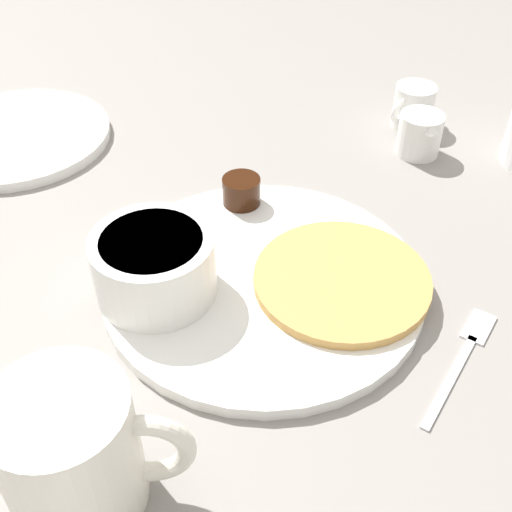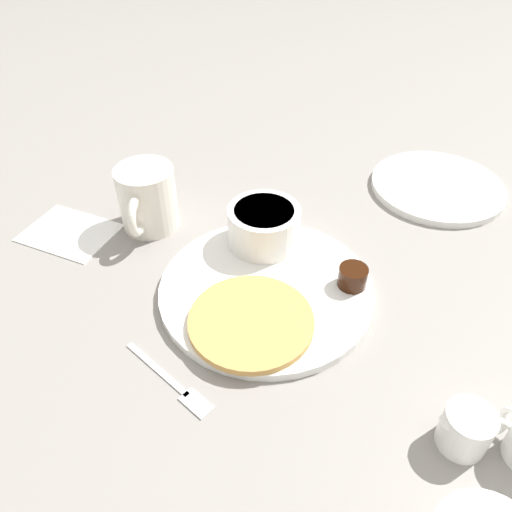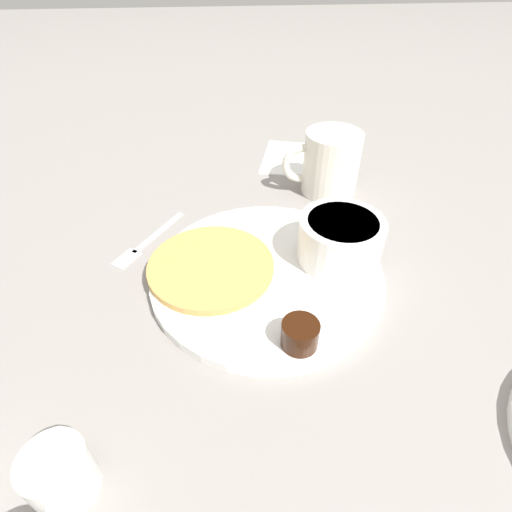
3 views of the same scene
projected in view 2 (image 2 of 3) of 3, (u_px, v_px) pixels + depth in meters
ground_plane at (266, 292)px, 0.67m from camera, size 4.00×4.00×0.00m
plate at (266, 289)px, 0.67m from camera, size 0.29×0.29×0.01m
pancake_stack at (251, 321)px, 0.61m from camera, size 0.16×0.16×0.01m
bowl at (264, 225)px, 0.71m from camera, size 0.10×0.10×0.06m
syrup_cup at (353, 277)px, 0.66m from camera, size 0.04×0.04×0.03m
butter_ramekin at (275, 226)px, 0.73m from camera, size 0.05×0.05×0.04m
coffee_mug at (147, 199)px, 0.75m from camera, size 0.09×0.12×0.10m
creamer_pitcher_near at (466, 429)px, 0.49m from camera, size 0.07×0.05×0.05m
fork at (176, 385)px, 0.56m from camera, size 0.12×0.09×0.00m
napkin at (69, 232)px, 0.77m from camera, size 0.16×0.13×0.00m
far_plate at (437, 187)px, 0.86m from camera, size 0.22×0.22×0.01m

